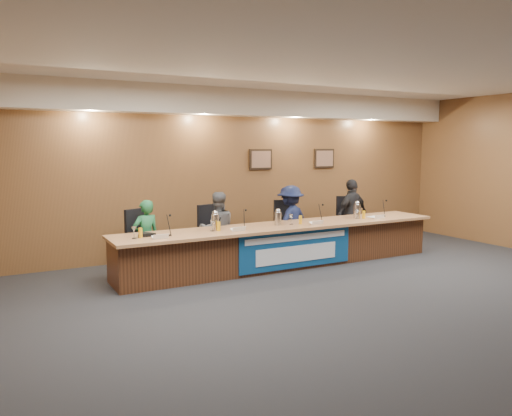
{
  "coord_description": "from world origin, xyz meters",
  "views": [
    {
      "loc": [
        -4.59,
        -4.99,
        2.12
      ],
      "look_at": [
        -0.4,
        2.7,
        1.03
      ],
      "focal_mm": 35.0,
      "sensor_mm": 36.0,
      "label": 1
    }
  ],
  "objects_px": {
    "dais_body": "(284,247)",
    "office_chair_a": "(145,245)",
    "panelist_d": "(352,214)",
    "office_chair_d": "(349,226)",
    "banner": "(297,249)",
    "office_chair_c": "(288,231)",
    "office_chair_b": "(215,238)",
    "speakerphone": "(146,235)",
    "panelist_b": "(217,229)",
    "panelist_a": "(146,238)",
    "carafe_right": "(357,211)",
    "carafe_mid": "(278,219)",
    "panelist_c": "(290,221)",
    "carafe_left": "(215,222)"
  },
  "relations": [
    {
      "from": "dais_body",
      "to": "office_chair_a",
      "type": "xyz_separation_m",
      "value": [
        -2.32,
        0.67,
        0.13
      ]
    },
    {
      "from": "panelist_d",
      "to": "office_chair_d",
      "type": "relative_size",
      "value": 3.03
    },
    {
      "from": "banner",
      "to": "office_chair_c",
      "type": "xyz_separation_m",
      "value": [
        0.5,
        1.08,
        0.1
      ]
    },
    {
      "from": "office_chair_c",
      "to": "office_chair_b",
      "type": "bearing_deg",
      "value": -166.17
    },
    {
      "from": "speakerphone",
      "to": "panelist_d",
      "type": "bearing_deg",
      "value": 7.16
    },
    {
      "from": "panelist_b",
      "to": "office_chair_b",
      "type": "bearing_deg",
      "value": -76.86
    },
    {
      "from": "panelist_a",
      "to": "office_chair_c",
      "type": "height_order",
      "value": "panelist_a"
    },
    {
      "from": "office_chair_b",
      "to": "office_chair_d",
      "type": "bearing_deg",
      "value": -16.82
    },
    {
      "from": "dais_body",
      "to": "carafe_right",
      "type": "height_order",
      "value": "carafe_right"
    },
    {
      "from": "office_chair_a",
      "to": "office_chair_b",
      "type": "bearing_deg",
      "value": -23.46
    },
    {
      "from": "office_chair_d",
      "to": "panelist_b",
      "type": "bearing_deg",
      "value": -154.96
    },
    {
      "from": "office_chair_a",
      "to": "office_chair_c",
      "type": "xyz_separation_m",
      "value": [
        2.81,
        0.0,
        0.0
      ]
    },
    {
      "from": "office_chair_b",
      "to": "panelist_d",
      "type": "bearing_deg",
      "value": -18.71
    },
    {
      "from": "banner",
      "to": "office_chair_c",
      "type": "height_order",
      "value": "banner"
    },
    {
      "from": "panelist_a",
      "to": "office_chair_a",
      "type": "distance_m",
      "value": 0.18
    },
    {
      "from": "panelist_b",
      "to": "office_chair_b",
      "type": "height_order",
      "value": "panelist_b"
    },
    {
      "from": "carafe_right",
      "to": "carafe_mid",
      "type": "bearing_deg",
      "value": -179.78
    },
    {
      "from": "panelist_c",
      "to": "carafe_mid",
      "type": "distance_m",
      "value": 0.9
    },
    {
      "from": "panelist_a",
      "to": "office_chair_d",
      "type": "relative_size",
      "value": 2.6
    },
    {
      "from": "carafe_left",
      "to": "carafe_mid",
      "type": "xyz_separation_m",
      "value": [
        1.16,
        -0.07,
        -0.01
      ]
    },
    {
      "from": "carafe_left",
      "to": "carafe_mid",
      "type": "bearing_deg",
      "value": -3.42
    },
    {
      "from": "banner",
      "to": "carafe_mid",
      "type": "relative_size",
      "value": 9.63
    },
    {
      "from": "panelist_c",
      "to": "carafe_mid",
      "type": "xyz_separation_m",
      "value": [
        -0.64,
        -0.6,
        0.18
      ]
    },
    {
      "from": "office_chair_a",
      "to": "carafe_mid",
      "type": "height_order",
      "value": "carafe_mid"
    },
    {
      "from": "dais_body",
      "to": "office_chair_d",
      "type": "height_order",
      "value": "dais_body"
    },
    {
      "from": "speakerphone",
      "to": "office_chair_a",
      "type": "bearing_deg",
      "value": 75.82
    },
    {
      "from": "panelist_a",
      "to": "carafe_left",
      "type": "xyz_separation_m",
      "value": [
        1.01,
        -0.53,
        0.25
      ]
    },
    {
      "from": "dais_body",
      "to": "banner",
      "type": "bearing_deg",
      "value": -90.0
    },
    {
      "from": "carafe_left",
      "to": "office_chair_c",
      "type": "bearing_deg",
      "value": 19.29
    },
    {
      "from": "carafe_mid",
      "to": "speakerphone",
      "type": "relative_size",
      "value": 0.71
    },
    {
      "from": "carafe_right",
      "to": "office_chair_d",
      "type": "bearing_deg",
      "value": 61.84
    },
    {
      "from": "panelist_b",
      "to": "office_chair_c",
      "type": "xyz_separation_m",
      "value": [
        1.53,
        0.1,
        -0.18
      ]
    },
    {
      "from": "panelist_d",
      "to": "office_chair_a",
      "type": "xyz_separation_m",
      "value": [
        -4.31,
        0.1,
        -0.25
      ]
    },
    {
      "from": "office_chair_a",
      "to": "speakerphone",
      "type": "xyz_separation_m",
      "value": [
        -0.17,
        -0.66,
        0.3
      ]
    },
    {
      "from": "banner",
      "to": "panelist_a",
      "type": "relative_size",
      "value": 1.76
    },
    {
      "from": "carafe_left",
      "to": "banner",
      "type": "bearing_deg",
      "value": -19.2
    },
    {
      "from": "speakerphone",
      "to": "office_chair_c",
      "type": "bearing_deg",
      "value": 12.53
    },
    {
      "from": "office_chair_a",
      "to": "office_chair_c",
      "type": "distance_m",
      "value": 2.81
    },
    {
      "from": "carafe_left",
      "to": "speakerphone",
      "type": "xyz_separation_m",
      "value": [
        -1.18,
        -0.03,
        -0.1
      ]
    },
    {
      "from": "carafe_mid",
      "to": "office_chair_d",
      "type": "bearing_deg",
      "value": 18.1
    },
    {
      "from": "panelist_c",
      "to": "office_chair_d",
      "type": "height_order",
      "value": "panelist_c"
    },
    {
      "from": "carafe_mid",
      "to": "panelist_b",
      "type": "bearing_deg",
      "value": 145.89
    },
    {
      "from": "panelist_d",
      "to": "carafe_mid",
      "type": "distance_m",
      "value": 2.23
    },
    {
      "from": "panelist_a",
      "to": "banner",
      "type": "bearing_deg",
      "value": 147.4
    },
    {
      "from": "office_chair_a",
      "to": "panelist_d",
      "type": "bearing_deg",
      "value": -24.79
    },
    {
      "from": "dais_body",
      "to": "banner",
      "type": "xyz_separation_m",
      "value": [
        0.0,
        -0.41,
        0.03
      ]
    },
    {
      "from": "banner",
      "to": "office_chair_b",
      "type": "height_order",
      "value": "banner"
    },
    {
      "from": "carafe_mid",
      "to": "carafe_right",
      "type": "bearing_deg",
      "value": 0.22
    },
    {
      "from": "carafe_left",
      "to": "carafe_right",
      "type": "relative_size",
      "value": 0.98
    },
    {
      "from": "panelist_b",
      "to": "panelist_d",
      "type": "relative_size",
      "value": 0.91
    }
  ]
}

